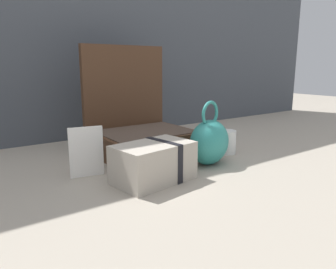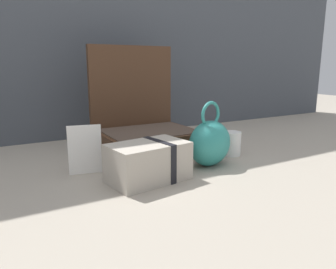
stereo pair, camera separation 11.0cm
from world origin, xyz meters
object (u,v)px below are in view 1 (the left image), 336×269
Objects in this scene: info_card_left at (86,152)px; coffee_mug at (226,142)px; open_suitcase at (139,129)px; teal_pouch_handbag at (209,142)px; cream_toiletry_bag at (154,162)px.

coffee_mug is at bearing 4.84° from info_card_left.
open_suitcase is at bearing 139.24° from coffee_mug.
teal_pouch_handbag is at bearing -6.40° from info_card_left.
teal_pouch_handbag is at bearing 6.57° from cream_toiletry_bag.
coffee_mug is at bearing 23.53° from teal_pouch_handbag.
coffee_mug is (0.26, -0.22, -0.05)m from open_suitcase.
cream_toiletry_bag is at bearing -166.74° from coffee_mug.
open_suitcase is at bearing 111.15° from teal_pouch_handbag.
teal_pouch_handbag is 0.17m from coffee_mug.
info_card_left is at bearing -150.21° from open_suitcase.
open_suitcase is 0.35m from coffee_mug.
cream_toiletry_bag is 0.41m from coffee_mug.
coffee_mug is (0.15, 0.06, -0.04)m from teal_pouch_handbag.
open_suitcase is 0.35m from cream_toiletry_bag.
teal_pouch_handbag is (0.11, -0.29, -0.01)m from open_suitcase.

